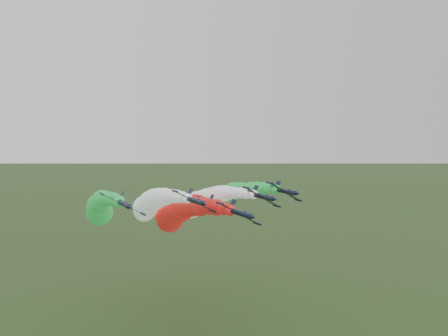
{
  "coord_description": "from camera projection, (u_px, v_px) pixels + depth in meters",
  "views": [
    {
      "loc": [
        -50.59,
        -78.32,
        61.16
      ],
      "look_at": [
        -4.34,
        10.36,
        53.97
      ],
      "focal_mm": 35.0,
      "sensor_mm": 36.0,
      "label": 1
    }
  ],
  "objects": [
    {
      "name": "jet_lead",
      "position": [
        177.0,
        214.0,
        133.52
      ],
      "size": [
        16.8,
        71.38,
        19.26
      ],
      "rotation": [
        0.0,
        0.51,
        0.0
      ],
      "color": "black",
      "rests_on": "ground"
    },
    {
      "name": "jet_inner_left",
      "position": [
        150.0,
        205.0,
        136.76
      ],
      "size": [
        15.95,
        70.53,
        18.42
      ],
      "rotation": [
        0.0,
        0.51,
        0.0
      ],
      "color": "black",
      "rests_on": "ground"
    },
    {
      "name": "jet_inner_right",
      "position": [
        200.0,
        202.0,
        145.64
      ],
      "size": [
        16.17,
        70.75,
        18.63
      ],
      "rotation": [
        0.0,
        0.51,
        0.0
      ],
      "color": "black",
      "rests_on": "ground"
    },
    {
      "name": "jet_outer_left",
      "position": [
        100.0,
        208.0,
        136.77
      ],
      "size": [
        16.67,
        71.25,
        19.14
      ],
      "rotation": [
        0.0,
        0.51,
        0.0
      ],
      "color": "black",
      "rests_on": "ground"
    },
    {
      "name": "jet_outer_right",
      "position": [
        219.0,
        198.0,
        152.78
      ],
      "size": [
        16.1,
        70.68,
        18.57
      ],
      "rotation": [
        0.0,
        0.51,
        0.0
      ],
      "color": "black",
      "rests_on": "ground"
    },
    {
      "name": "jet_trail",
      "position": [
        171.0,
        207.0,
        154.63
      ],
      "size": [
        15.81,
        70.39,
        18.28
      ],
      "rotation": [
        0.0,
        0.51,
        0.0
      ],
      "color": "black",
      "rests_on": "ground"
    }
  ]
}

